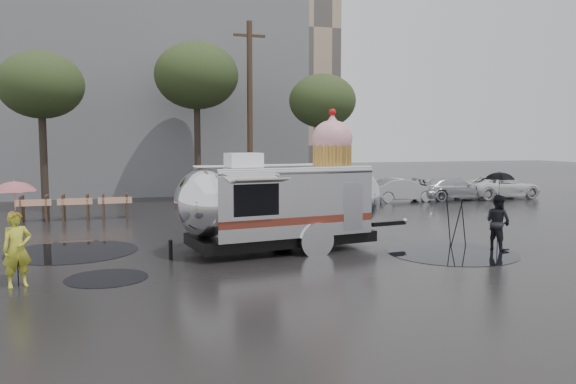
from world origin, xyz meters
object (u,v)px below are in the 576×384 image
object	(u,v)px
person_left	(17,249)
tripod	(456,217)
airstream_trailer	(284,199)
person_right	(498,222)

from	to	relation	value
person_left	tripod	xyz separation A→B (m)	(11.70, 1.36, 0.03)
airstream_trailer	tripod	xyz separation A→B (m)	(5.04, -0.97, -0.60)
person_right	tripod	world-z (taller)	person_right
airstream_trailer	person_right	bearing A→B (deg)	-25.81
airstream_trailer	person_left	xyz separation A→B (m)	(-6.65, -2.33, -0.64)
airstream_trailer	person_left	bearing A→B (deg)	-168.98
tripod	person_left	bearing A→B (deg)	-172.51
tripod	person_right	bearing A→B (deg)	-46.97
airstream_trailer	tripod	world-z (taller)	airstream_trailer
person_left	person_right	bearing A→B (deg)	-19.97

